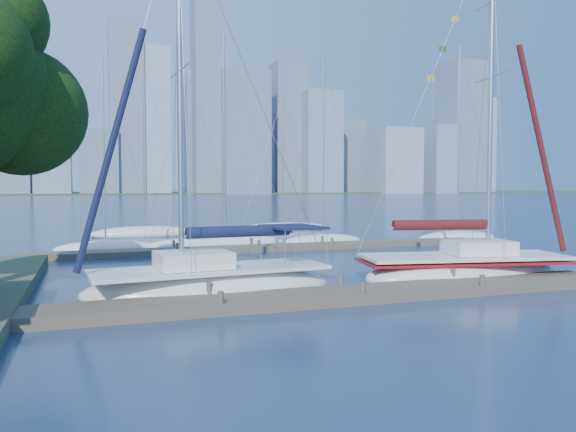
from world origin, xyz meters
name	(u,v)px	position (x,y,z in m)	size (l,w,h in m)	color
ground	(351,300)	(0.00, 0.00, 0.00)	(700.00, 700.00, 0.00)	#182A4D
near_dock	(351,295)	(0.00, 0.00, 0.20)	(26.00, 2.00, 0.40)	#50473B
far_dock	(270,248)	(2.00, 16.00, 0.18)	(30.00, 1.80, 0.36)	#50473B
far_shore	(106,194)	(0.00, 320.00, 0.00)	(800.00, 100.00, 1.50)	#38472D
sailboat_navy	(211,268)	(-4.66, 2.32, 1.09)	(9.60, 3.87, 14.77)	white
sailboat_maroon	(464,254)	(6.53, 2.22, 1.17)	(9.96, 4.81, 15.86)	white
bg_boat_0	(106,247)	(-7.96, 19.15, 0.25)	(6.47, 2.60, 12.50)	white
bg_boat_1	(191,245)	(-2.59, 18.86, 0.25)	(6.23, 3.00, 11.75)	white
bg_boat_2	(225,243)	(-0.19, 19.28, 0.28)	(8.91, 4.26, 14.70)	white
bg_boat_3	(323,240)	(6.98, 18.95, 0.27)	(6.21, 3.18, 13.61)	white
bg_boat_5	(457,237)	(17.38, 17.51, 0.30)	(7.09, 4.06, 14.91)	white
bg_boat_6	(144,233)	(-4.65, 29.40, 0.29)	(8.89, 3.52, 14.47)	white
bg_boat_7	(283,228)	(8.08, 31.18, 0.26)	(9.10, 4.89, 12.75)	white
skyline	(153,130)	(23.59, 290.42, 34.16)	(504.11, 51.31, 115.29)	gray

